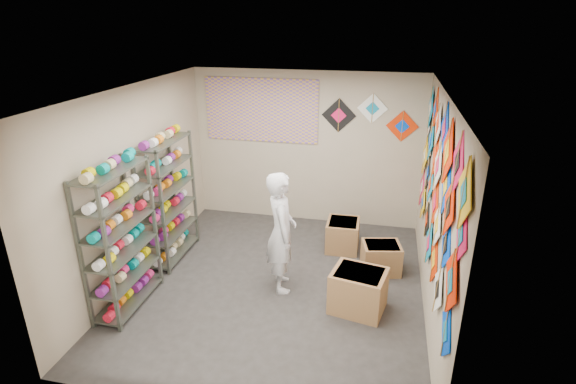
% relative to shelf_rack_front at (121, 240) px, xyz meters
% --- Properties ---
extents(ground, '(4.50, 4.50, 0.00)m').
position_rel_shelf_rack_front_xyz_m(ground, '(1.78, 0.85, -0.95)').
color(ground, '#292724').
extents(room_walls, '(4.50, 4.50, 4.50)m').
position_rel_shelf_rack_front_xyz_m(room_walls, '(1.78, 0.85, 0.69)').
color(room_walls, tan).
rests_on(room_walls, ground).
extents(shelf_rack_front, '(0.40, 1.10, 1.90)m').
position_rel_shelf_rack_front_xyz_m(shelf_rack_front, '(0.00, 0.00, 0.00)').
color(shelf_rack_front, '#4C5147').
rests_on(shelf_rack_front, ground).
extents(shelf_rack_back, '(0.40, 1.10, 1.90)m').
position_rel_shelf_rack_front_xyz_m(shelf_rack_back, '(0.00, 1.30, 0.00)').
color(shelf_rack_back, '#4C5147').
rests_on(shelf_rack_back, ground).
extents(string_spools, '(0.12, 2.36, 0.12)m').
position_rel_shelf_rack_front_xyz_m(string_spools, '(-0.00, 0.65, 0.10)').
color(string_spools, '#F62B7A').
rests_on(string_spools, ground).
extents(kite_wall_display, '(0.05, 4.25, 2.04)m').
position_rel_shelf_rack_front_xyz_m(kite_wall_display, '(3.76, 0.83, 0.73)').
color(kite_wall_display, '#003ECC').
rests_on(kite_wall_display, room_walls).
extents(back_wall_kites, '(1.61, 0.02, 0.79)m').
position_rel_shelf_rack_front_xyz_m(back_wall_kites, '(2.82, 3.09, 1.02)').
color(back_wall_kites, black).
rests_on(back_wall_kites, room_walls).
extents(poster, '(2.00, 0.01, 1.10)m').
position_rel_shelf_rack_front_xyz_m(poster, '(0.98, 3.08, 1.05)').
color(poster, '#6D4CA5').
rests_on(poster, room_walls).
extents(shopkeeper, '(0.87, 0.79, 1.69)m').
position_rel_shelf_rack_front_xyz_m(shopkeeper, '(1.86, 0.83, -0.10)').
color(shopkeeper, silver).
rests_on(shopkeeper, ground).
extents(carton_a, '(0.76, 0.67, 0.55)m').
position_rel_shelf_rack_front_xyz_m(carton_a, '(2.94, 0.53, -0.68)').
color(carton_a, olive).
rests_on(carton_a, ground).
extents(carton_b, '(0.62, 0.54, 0.44)m').
position_rel_shelf_rack_front_xyz_m(carton_b, '(3.20, 1.53, -0.73)').
color(carton_b, olive).
rests_on(carton_b, ground).
extents(carton_c, '(0.51, 0.56, 0.48)m').
position_rel_shelf_rack_front_xyz_m(carton_c, '(2.58, 2.09, -0.71)').
color(carton_c, olive).
rests_on(carton_c, ground).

